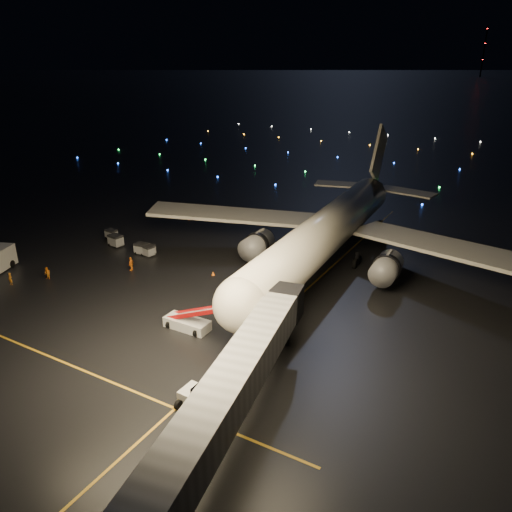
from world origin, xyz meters
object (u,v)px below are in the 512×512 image
object	(u,v)px
airliner	(335,203)
crew_c	(131,264)
baggage_cart_1	(148,250)
crew_a	(10,279)
pushback_tug	(202,397)
crew_b	(47,273)
baggage_cart_0	(142,249)
baggage_cart_3	(116,241)
belt_loader	(187,314)
baggage_cart_2	(148,251)
baggage_cart_4	(111,234)

from	to	relation	value
airliner	crew_c	world-z (taller)	airliner
baggage_cart_1	crew_a	bearing A→B (deg)	-117.64
crew_c	baggage_cart_1	distance (m)	5.95
pushback_tug	crew_b	world-z (taller)	pushback_tug
airliner	crew_c	distance (m)	29.27
crew_a	crew_c	xyz separation A→B (m)	(10.16, 11.13, 0.16)
crew_a	baggage_cart_0	world-z (taller)	baggage_cart_0
crew_a	airliner	bearing A→B (deg)	36.59
baggage_cart_0	baggage_cart_3	bearing A→B (deg)	169.56
belt_loader	crew_a	xyz separation A→B (m)	(-26.22, -2.43, -0.97)
crew_c	baggage_cart_1	bearing A→B (deg)	-178.30
airliner	crew_a	size ratio (longest dim) A/B	35.12
airliner	crew_b	bearing A→B (deg)	-141.82
crew_b	pushback_tug	bearing A→B (deg)	-15.49
pushback_tug	baggage_cart_1	xyz separation A→B (m)	(-26.86, 23.98, -0.13)
crew_b	baggage_cart_3	bearing A→B (deg)	97.64
baggage_cart_2	pushback_tug	bearing A→B (deg)	-31.45
belt_loader	baggage_cart_4	world-z (taller)	belt_loader
belt_loader	baggage_cart_0	distance (m)	23.65
airliner	baggage_cart_1	size ratio (longest dim) A/B	31.46
baggage_cart_3	baggage_cart_4	distance (m)	3.73
belt_loader	crew_c	size ratio (longest dim) A/B	3.77
baggage_cart_2	baggage_cart_4	distance (m)	10.31
belt_loader	airliner	bearing A→B (deg)	77.11
pushback_tug	baggage_cart_3	xyz separation A→B (m)	(-33.58, 24.19, -0.01)
baggage_cart_0	baggage_cart_2	size ratio (longest dim) A/B	1.07
pushback_tug	crew_c	bearing A→B (deg)	146.12
crew_b	baggage_cart_3	distance (m)	13.55
baggage_cart_3	baggage_cart_4	xyz separation A→B (m)	(-3.06, 2.13, -0.14)
crew_a	baggage_cart_3	bearing A→B (deg)	79.15
pushback_tug	baggage_cart_2	world-z (taller)	pushback_tug
baggage_cart_1	baggage_cart_3	distance (m)	6.72
baggage_cart_1	baggage_cart_4	size ratio (longest dim) A/B	1.02
airliner	crew_c	xyz separation A→B (m)	(-21.93, -18.01, -7.17)
baggage_cart_0	crew_c	bearing A→B (deg)	-66.72
pushback_tug	baggage_cart_0	world-z (taller)	pushback_tug
airliner	belt_loader	xyz separation A→B (m)	(-5.87, -26.71, -6.36)
airliner	baggage_cart_2	world-z (taller)	airliner
baggage_cart_1	airliner	bearing A→B (deg)	26.04
pushback_tug	baggage_cart_4	size ratio (longest dim) A/B	2.13
airliner	baggage_cart_1	bearing A→B (deg)	-155.50
airliner	crew_b	distance (m)	39.70
belt_loader	pushback_tug	bearing A→B (deg)	-47.81
belt_loader	baggage_cart_3	world-z (taller)	belt_loader
belt_loader	baggage_cart_0	bearing A→B (deg)	143.02
airliner	crew_c	size ratio (longest dim) A/B	29.38
crew_c	baggage_cart_0	bearing A→B (deg)	-168.17
airliner	pushback_tug	bearing A→B (deg)	-88.18
baggage_cart_1	baggage_cart_2	size ratio (longest dim) A/B	1.01
crew_c	pushback_tug	bearing A→B (deg)	36.78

